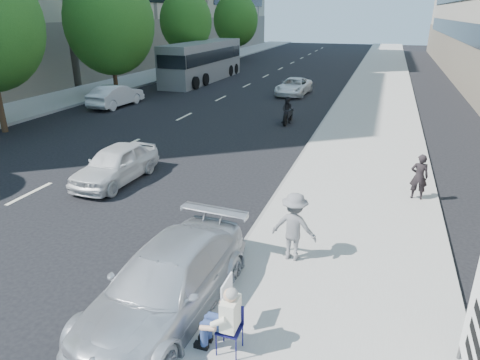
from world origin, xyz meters
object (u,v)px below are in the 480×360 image
at_px(seated_protester, 224,315).
at_px(parked_sedan, 166,283).
at_px(white_sedan_far, 294,87).
at_px(jogger, 294,227).
at_px(white_sedan_mid, 116,96).
at_px(motorcycle, 288,112).
at_px(white_sedan_near, 116,164).
at_px(bus, 203,62).
at_px(pedestrian_woman, 419,177).

xyz_separation_m(seated_protester, parked_sedan, (-1.49, 0.72, -0.17)).
bearing_deg(parked_sedan, white_sedan_far, 99.62).
relative_size(jogger, white_sedan_mid, 0.40).
distance_m(jogger, motorcycle, 14.16).
bearing_deg(motorcycle, white_sedan_far, 98.58).
height_order(seated_protester, white_sedan_far, seated_protester).
height_order(white_sedan_near, motorcycle, motorcycle).
distance_m(seated_protester, white_sedan_far, 26.10).
distance_m(white_sedan_far, motorcycle, 8.77).
height_order(seated_protester, bus, bus).
bearing_deg(pedestrian_woman, parked_sedan, 56.20).
bearing_deg(jogger, white_sedan_far, -72.98).
xyz_separation_m(pedestrian_woman, white_sedan_mid, (-17.71, 9.92, -0.20)).
relative_size(white_sedan_mid, motorcycle, 2.07).
xyz_separation_m(white_sedan_far, motorcycle, (1.49, -8.64, 0.03)).
bearing_deg(jogger, pedestrian_woman, -117.06).
distance_m(pedestrian_woman, white_sedan_near, 10.24).
bearing_deg(parked_sedan, white_sedan_near, 134.35).
distance_m(white_sedan_far, bus, 10.11).
bearing_deg(pedestrian_woman, motorcycle, -55.07).
bearing_deg(white_sedan_near, white_sedan_mid, 125.49).
height_order(parked_sedan, bus, bus).
xyz_separation_m(pedestrian_woman, white_sedan_near, (-10.14, -1.45, -0.23)).
bearing_deg(parked_sedan, bus, 115.28).
height_order(seated_protester, jogger, jogger).
bearing_deg(bus, motorcycle, -49.63).
xyz_separation_m(white_sedan_far, bus, (-9.07, 4.35, 1.03)).
distance_m(seated_protester, jogger, 3.38).
height_order(pedestrian_woman, motorcycle, pedestrian_woman).
height_order(seated_protester, motorcycle, seated_protester).
bearing_deg(white_sedan_near, parked_sedan, -47.28).
bearing_deg(motorcycle, seated_protester, -82.18).
bearing_deg(white_sedan_far, bus, 157.39).
bearing_deg(white_sedan_mid, parked_sedan, 129.50).
xyz_separation_m(seated_protester, white_sedan_far, (-4.20, 25.76, -0.27)).
height_order(white_sedan_near, white_sedan_mid, white_sedan_mid).
relative_size(seated_protester, motorcycle, 0.64).
xyz_separation_m(seated_protester, white_sedan_mid, (-14.20, 18.01, -0.18)).
distance_m(pedestrian_woman, white_sedan_far, 19.28).
xyz_separation_m(white_sedan_near, bus, (-6.64, 23.46, 0.98)).
height_order(white_sedan_mid, motorcycle, motorcycle).
height_order(pedestrian_woman, bus, bus).
xyz_separation_m(seated_protester, white_sedan_near, (-6.63, 6.65, -0.21)).
height_order(pedestrian_woman, parked_sedan, pedestrian_woman).
distance_m(parked_sedan, white_sedan_mid, 21.47).
distance_m(jogger, pedestrian_woman, 5.62).
xyz_separation_m(jogger, motorcycle, (-3.23, 13.78, -0.36)).
bearing_deg(pedestrian_woman, jogger, 58.13).
bearing_deg(motorcycle, bus, 127.91).
relative_size(parked_sedan, motorcycle, 2.37).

